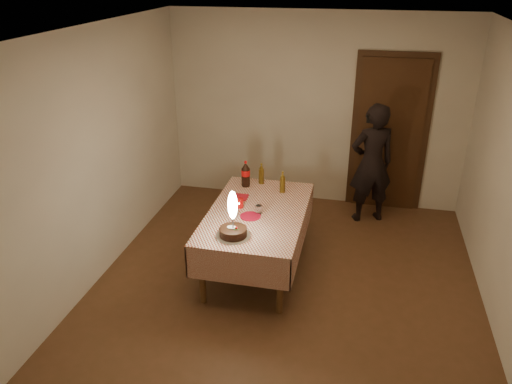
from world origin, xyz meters
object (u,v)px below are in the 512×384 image
Objects in this scene: red_cup at (240,203)px; amber_bottle_right at (283,183)px; clear_cup at (259,209)px; amber_bottle_left at (261,174)px; photographer at (372,164)px; birthday_cake at (233,225)px; red_plate at (250,216)px; cola_bottle at (246,174)px; dining_table at (257,219)px.

amber_bottle_right is at bearing 51.81° from red_cup.
red_cup reaches higher than clear_cup.
amber_bottle_right is at bearing -33.74° from amber_bottle_left.
amber_bottle_right is 0.16× the size of photographer.
red_cup is at bearing -97.76° from amber_bottle_left.
birthday_cake is 2.19× the size of red_plate.
amber_bottle_right reaches higher than clear_cup.
red_plate is 0.88m from amber_bottle_left.
amber_bottle_right is (0.29, -0.19, 0.00)m from amber_bottle_left.
amber_bottle_left reaches higher than clear_cup.
birthday_cake is at bearing -99.07° from red_plate.
cola_bottle is (-0.16, 1.19, 0.03)m from birthday_cake.
dining_table is at bearing -81.45° from amber_bottle_left.
amber_bottle_left is 1.00× the size of amber_bottle_right.
cola_bottle reaches higher than red_plate.
birthday_cake is 0.55m from clear_cup.
red_plate is at bearing -127.48° from photographer.
red_cup is at bearing -134.65° from photographer.
clear_cup is 0.73m from cola_bottle.
cola_bottle reaches higher than amber_bottle_right.
amber_bottle_left is (-0.00, 1.31, -0.00)m from birthday_cake.
photographer reaches higher than birthday_cake.
dining_table is at bearing -108.38° from amber_bottle_right.
dining_table is 6.75× the size of amber_bottle_left.
cola_bottle is (-0.23, 0.76, 0.15)m from red_plate.
amber_bottle_left is (-0.14, 0.78, 0.07)m from clear_cup.
clear_cup is 0.79m from amber_bottle_left.
cola_bottle is 0.46m from amber_bottle_right.
birthday_cake reaches higher than dining_table.
birthday_cake reaches higher than clear_cup.
clear_cup is at bearing 75.51° from birthday_cake.
cola_bottle is at bearing 97.84° from birthday_cake.
red_cup is 0.63m from amber_bottle_right.
birthday_cake is 1.31m from amber_bottle_left.
dining_table is 7.82× the size of red_plate.
dining_table is 0.62m from birthday_cake.
dining_table is at bearing -129.01° from photographer.
photographer is at bearing 45.35° from red_cup.
birthday_cake reaches higher than red_cup.
cola_bottle is at bearing 97.10° from red_cup.
amber_bottle_right is (0.15, 0.58, 0.07)m from clear_cup.
red_plate is at bearing -124.79° from clear_cup.
amber_bottle_left is at bearing 90.01° from birthday_cake.
amber_bottle_left is (-0.11, 0.74, 0.21)m from dining_table.
photographer is at bearing 57.52° from birthday_cake.
amber_bottle_right reaches higher than red_plate.
amber_bottle_left is at bearing 94.54° from red_plate.
amber_bottle_right reaches higher than red_cup.
dining_table is at bearing 72.99° from red_plate.
dining_table is 3.57× the size of birthday_cake.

